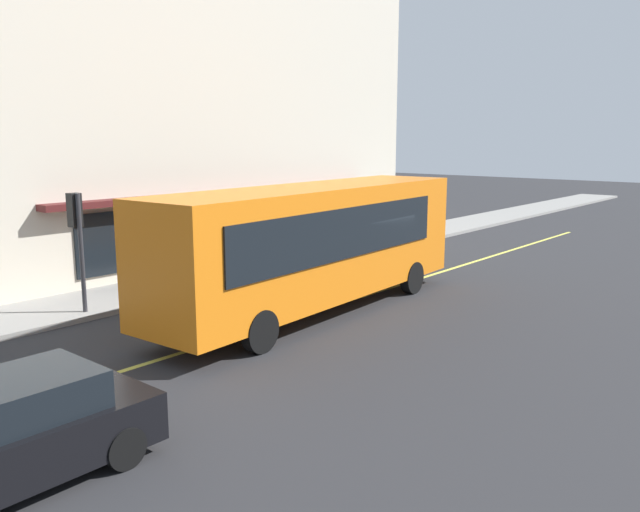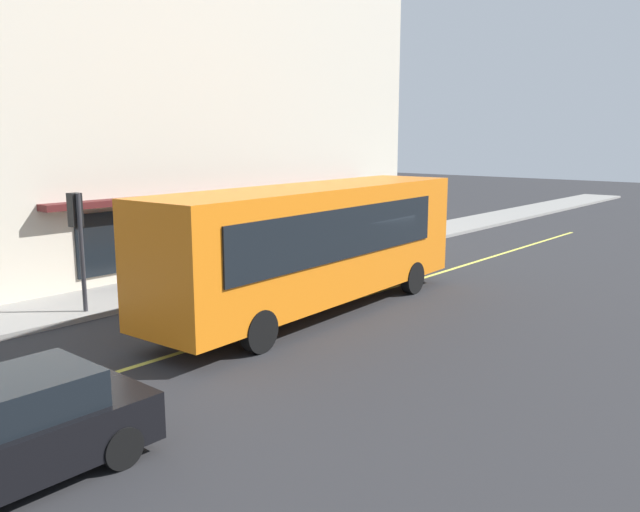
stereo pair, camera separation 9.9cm
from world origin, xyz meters
name	(u,v)px [view 2 (the right image)]	position (x,y,z in m)	size (l,w,h in m)	color
ground	(360,297)	(0.00, 0.00, 0.00)	(120.00, 120.00, 0.00)	#28282B
sidewalk	(241,272)	(0.00, 5.34, 0.07)	(80.00, 2.86, 0.15)	gray
lane_centre_stripe	(360,297)	(0.00, 0.00, 0.00)	(36.00, 0.16, 0.01)	#D8D14C
storefront_building	(154,108)	(1.08, 11.69, 5.99)	(21.77, 10.45, 11.99)	beige
bus	(315,241)	(-2.05, 0.01, 1.99)	(11.26, 3.16, 3.50)	orange
traffic_light	(77,224)	(-6.55, 4.53, 2.53)	(0.30, 0.52, 3.20)	#2D2D33
pedestrian_near_storefront	(252,232)	(1.30, 6.13, 1.28)	(0.34, 0.34, 1.86)	black
pedestrian_mid_block	(313,230)	(4.11, 5.52, 1.13)	(0.34, 0.34, 1.64)	black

